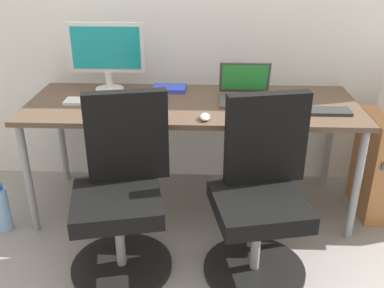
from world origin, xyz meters
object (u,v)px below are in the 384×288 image
at_px(office_chair_left, 122,195).
at_px(desktop_monitor, 107,52).
at_px(office_chair_right, 260,197).
at_px(coffee_mug, 146,104).
at_px(open_laptop, 245,92).
at_px(water_bottle_on_floor, 2,208).

bearing_deg(office_chair_left, desktop_monitor, 104.50).
xyz_separation_m(office_chair_left, office_chair_right, (0.71, 0.00, 0.00)).
bearing_deg(coffee_mug, desktop_monitor, 126.97).
height_order(open_laptop, coffee_mug, open_laptop).
xyz_separation_m(office_chair_right, open_laptop, (-0.05, 0.63, 0.36)).
bearing_deg(open_laptop, office_chair_left, -136.26).
distance_m(office_chair_right, open_laptop, 0.73).
distance_m(water_bottle_on_floor, coffee_mug, 1.09).
distance_m(desktop_monitor, coffee_mug, 0.52).
height_order(water_bottle_on_floor, desktop_monitor, desktop_monitor).
height_order(office_chair_right, coffee_mug, office_chair_right).
distance_m(office_chair_left, desktop_monitor, 1.00).
height_order(water_bottle_on_floor, open_laptop, open_laptop).
bearing_deg(office_chair_right, open_laptop, 94.56).
bearing_deg(water_bottle_on_floor, desktop_monitor, 42.62).
height_order(office_chair_left, office_chair_right, same).
height_order(office_chair_right, water_bottle_on_floor, office_chair_right).
bearing_deg(coffee_mug, office_chair_left, -101.26).
relative_size(open_laptop, coffee_mug, 3.37).
relative_size(office_chair_right, open_laptop, 3.03).
xyz_separation_m(open_laptop, coffee_mug, (-0.58, -0.21, -0.01)).
bearing_deg(desktop_monitor, office_chair_left, -75.50).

